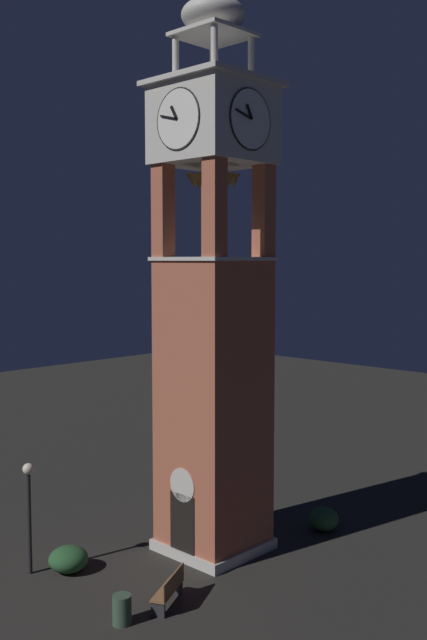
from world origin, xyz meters
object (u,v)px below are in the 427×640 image
at_px(park_bench, 169,589).
at_px(trash_bin, 122,610).
at_px(lamp_post, 29,496).

bearing_deg(park_bench, trash_bin, -96.10).
distance_m(park_bench, trash_bin, 1.59).
bearing_deg(lamp_post, park_bench, 18.82).
bearing_deg(trash_bin, park_bench, 83.90).
bearing_deg(trash_bin, lamp_post, -179.82).
xyz_separation_m(lamp_post, trash_bin, (4.51, 0.01, -2.07)).
height_order(lamp_post, trash_bin, lamp_post).
distance_m(park_bench, lamp_post, 5.33).
bearing_deg(lamp_post, trash_bin, 0.18).
bearing_deg(park_bench, lamp_post, -161.18).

